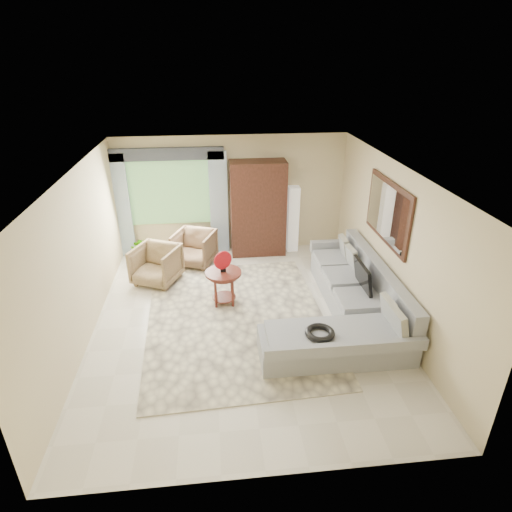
{
  "coord_description": "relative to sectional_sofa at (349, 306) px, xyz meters",
  "views": [
    {
      "loc": [
        -0.45,
        -6.11,
        4.19
      ],
      "look_at": [
        0.25,
        0.35,
        1.05
      ],
      "focal_mm": 30.0,
      "sensor_mm": 36.0,
      "label": 1
    }
  ],
  "objects": [
    {
      "name": "armoire",
      "position": [
        -1.23,
        2.9,
        0.77
      ],
      "size": [
        1.2,
        0.55,
        2.1
      ],
      "primitive_type": "cube",
      "color": "black",
      "rests_on": "ground"
    },
    {
      "name": "armchair_left",
      "position": [
        -3.38,
        1.73,
        0.1
      ],
      "size": [
        1.08,
        1.09,
        0.76
      ],
      "primitive_type": "imported",
      "rotation": [
        0.0,
        0.0,
        -0.42
      ],
      "color": "#9D7E55",
      "rests_on": "ground"
    },
    {
      "name": "curtain_right",
      "position": [
        -2.08,
        3.06,
        0.87
      ],
      "size": [
        0.4,
        0.08,
        2.3
      ],
      "primitive_type": "cube",
      "color": "#9EB7CC",
      "rests_on": "ground"
    },
    {
      "name": "window",
      "position": [
        -3.13,
        3.15,
        1.12
      ],
      "size": [
        1.8,
        0.04,
        1.4
      ],
      "primitive_type": "cube",
      "color": "#669E59",
      "rests_on": "wall_back"
    },
    {
      "name": "valance",
      "position": [
        -3.13,
        3.08,
        1.97
      ],
      "size": [
        2.4,
        0.12,
        0.26
      ],
      "primitive_type": "cube",
      "color": "#1E232D",
      "rests_on": "wall_back"
    },
    {
      "name": "sectional_sofa",
      "position": [
        0.0,
        0.0,
        0.0
      ],
      "size": [
        2.3,
        3.46,
        0.9
      ],
      "color": "#93969B",
      "rests_on": "ground"
    },
    {
      "name": "potted_plant",
      "position": [
        -3.77,
        2.67,
        0.02
      ],
      "size": [
        0.68,
        0.64,
        0.6
      ],
      "primitive_type": "imported",
      "rotation": [
        0.0,
        0.0,
        0.38
      ],
      "color": "#999999",
      "rests_on": "ground"
    },
    {
      "name": "curtain_left",
      "position": [
        -4.18,
        3.06,
        0.87
      ],
      "size": [
        0.4,
        0.08,
        2.3
      ],
      "primitive_type": "cube",
      "color": "#9EB7CC",
      "rests_on": "ground"
    },
    {
      "name": "area_rug",
      "position": [
        -1.9,
        0.23,
        -0.27
      ],
      "size": [
        3.18,
        4.13,
        0.02
      ],
      "primitive_type": "cube",
      "rotation": [
        0.0,
        0.0,
        0.05
      ],
      "color": "beige",
      "rests_on": "ground"
    },
    {
      "name": "wall_mirror",
      "position": [
        0.68,
        0.53,
        1.47
      ],
      "size": [
        0.05,
        1.7,
        1.05
      ],
      "color": "black",
      "rests_on": "wall_right"
    },
    {
      "name": "garden_hose",
      "position": [
        -0.78,
        -1.04,
        0.26
      ],
      "size": [
        0.43,
        0.43,
        0.09
      ],
      "primitive_type": "torus",
      "color": "black",
      "rests_on": "sectional_sofa"
    },
    {
      "name": "floor_lamp",
      "position": [
        -0.43,
        2.96,
        0.47
      ],
      "size": [
        0.24,
        0.24,
        1.5
      ],
      "primitive_type": "cube",
      "color": "silver",
      "rests_on": "ground"
    },
    {
      "name": "red_disc",
      "position": [
        -2.09,
        0.78,
        0.6
      ],
      "size": [
        0.32,
        0.17,
        0.34
      ],
      "primitive_type": "cylinder",
      "rotation": [
        1.57,
        0.0,
        0.44
      ],
      "color": "#B11119",
      "rests_on": "coffee_table"
    },
    {
      "name": "ground",
      "position": [
        -1.78,
        0.18,
        -0.28
      ],
      "size": [
        6.0,
        6.0,
        0.0
      ],
      "primitive_type": "plane",
      "color": "silver",
      "rests_on": "ground"
    },
    {
      "name": "armchair_right",
      "position": [
        -2.65,
        2.45,
        0.09
      ],
      "size": [
        1.03,
        1.05,
        0.74
      ],
      "primitive_type": "imported",
      "rotation": [
        0.0,
        0.0,
        -0.38
      ],
      "color": "brown",
      "rests_on": "ground"
    },
    {
      "name": "tv_screen",
      "position": [
        0.27,
        0.23,
        0.44
      ],
      "size": [
        0.14,
        0.74,
        0.48
      ],
      "primitive_type": "cube",
      "rotation": [
        0.0,
        -0.17,
        0.0
      ],
      "color": "black",
      "rests_on": "sectional_sofa"
    },
    {
      "name": "coffee_table",
      "position": [
        -2.09,
        0.78,
        0.06
      ],
      "size": [
        0.65,
        0.65,
        0.65
      ],
      "rotation": [
        0.0,
        0.0,
        -0.05
      ],
      "color": "#441912",
      "rests_on": "ground"
    }
  ]
}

